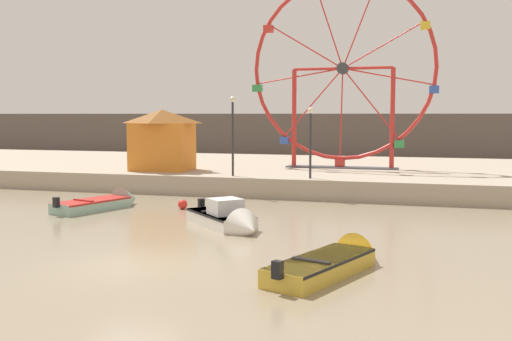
{
  "coord_description": "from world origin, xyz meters",
  "views": [
    {
      "loc": [
        8.36,
        -15.63,
        4.34
      ],
      "look_at": [
        0.87,
        9.76,
        1.9
      ],
      "focal_mm": 42.95,
      "sensor_mm": 36.0,
      "label": 1
    }
  ],
  "objects_px": {
    "motorboat_mustard_yellow": "(337,260)",
    "mooring_buoy_orange": "(183,204)",
    "motorboat_seafoam": "(106,202)",
    "carnival_booth_orange_canopy": "(162,139)",
    "ferris_wheel_red_frame": "(343,72)",
    "motorboat_white_red_stripe": "(229,220)",
    "promenade_lamp_far": "(311,132)",
    "promenade_lamp_near": "(233,125)"
  },
  "relations": [
    {
      "from": "motorboat_white_red_stripe",
      "to": "promenade_lamp_far",
      "type": "relative_size",
      "value": 1.14
    },
    {
      "from": "motorboat_seafoam",
      "to": "promenade_lamp_far",
      "type": "xyz_separation_m",
      "value": [
        8.46,
        5.87,
        3.19
      ]
    },
    {
      "from": "motorboat_mustard_yellow",
      "to": "motorboat_seafoam",
      "type": "xyz_separation_m",
      "value": [
        -12.05,
        8.19,
        -0.0
      ]
    },
    {
      "from": "promenade_lamp_far",
      "to": "mooring_buoy_orange",
      "type": "xyz_separation_m",
      "value": [
        -4.92,
        -5.12,
        -3.23
      ]
    },
    {
      "from": "carnival_booth_orange_canopy",
      "to": "ferris_wheel_red_frame",
      "type": "bearing_deg",
      "value": 22.31
    },
    {
      "from": "motorboat_white_red_stripe",
      "to": "promenade_lamp_far",
      "type": "height_order",
      "value": "promenade_lamp_far"
    },
    {
      "from": "motorboat_white_red_stripe",
      "to": "mooring_buoy_orange",
      "type": "height_order",
      "value": "motorboat_white_red_stripe"
    },
    {
      "from": "motorboat_white_red_stripe",
      "to": "motorboat_mustard_yellow",
      "type": "height_order",
      "value": "motorboat_white_red_stripe"
    },
    {
      "from": "motorboat_mustard_yellow",
      "to": "mooring_buoy_orange",
      "type": "distance_m",
      "value": 12.35
    },
    {
      "from": "ferris_wheel_red_frame",
      "to": "mooring_buoy_orange",
      "type": "relative_size",
      "value": 26.47
    },
    {
      "from": "motorboat_mustard_yellow",
      "to": "mooring_buoy_orange",
      "type": "height_order",
      "value": "motorboat_mustard_yellow"
    },
    {
      "from": "motorboat_mustard_yellow",
      "to": "ferris_wheel_red_frame",
      "type": "distance_m",
      "value": 21.89
    },
    {
      "from": "motorboat_mustard_yellow",
      "to": "carnival_booth_orange_canopy",
      "type": "distance_m",
      "value": 20.84
    },
    {
      "from": "carnival_booth_orange_canopy",
      "to": "promenade_lamp_near",
      "type": "bearing_deg",
      "value": -23.69
    },
    {
      "from": "motorboat_white_red_stripe",
      "to": "carnival_booth_orange_canopy",
      "type": "height_order",
      "value": "carnival_booth_orange_canopy"
    },
    {
      "from": "motorboat_white_red_stripe",
      "to": "promenade_lamp_near",
      "type": "height_order",
      "value": "promenade_lamp_near"
    },
    {
      "from": "ferris_wheel_red_frame",
      "to": "promenade_lamp_far",
      "type": "height_order",
      "value": "ferris_wheel_red_frame"
    },
    {
      "from": "motorboat_mustard_yellow",
      "to": "motorboat_white_red_stripe",
      "type": "bearing_deg",
      "value": 64.36
    },
    {
      "from": "motorboat_white_red_stripe",
      "to": "mooring_buoy_orange",
      "type": "relative_size",
      "value": 9.49
    },
    {
      "from": "motorboat_white_red_stripe",
      "to": "carnival_booth_orange_canopy",
      "type": "relative_size",
      "value": 1.12
    },
    {
      "from": "motorboat_white_red_stripe",
      "to": "carnival_booth_orange_canopy",
      "type": "xyz_separation_m",
      "value": [
        -8.01,
        11.21,
        2.56
      ]
    },
    {
      "from": "motorboat_white_red_stripe",
      "to": "mooring_buoy_orange",
      "type": "xyz_separation_m",
      "value": [
        -3.63,
        3.99,
        -0.12
      ]
    },
    {
      "from": "motorboat_white_red_stripe",
      "to": "promenade_lamp_far",
      "type": "bearing_deg",
      "value": 126.93
    },
    {
      "from": "motorboat_white_red_stripe",
      "to": "promenade_lamp_near",
      "type": "distance_m",
      "value": 10.26
    },
    {
      "from": "motorboat_mustard_yellow",
      "to": "promenade_lamp_far",
      "type": "xyz_separation_m",
      "value": [
        -3.6,
        14.06,
        3.19
      ]
    },
    {
      "from": "carnival_booth_orange_canopy",
      "to": "mooring_buoy_orange",
      "type": "bearing_deg",
      "value": -60.81
    },
    {
      "from": "motorboat_mustard_yellow",
      "to": "carnival_booth_orange_canopy",
      "type": "height_order",
      "value": "carnival_booth_orange_canopy"
    },
    {
      "from": "ferris_wheel_red_frame",
      "to": "carnival_booth_orange_canopy",
      "type": "bearing_deg",
      "value": -155.69
    },
    {
      "from": "carnival_booth_orange_canopy",
      "to": "promenade_lamp_far",
      "type": "xyz_separation_m",
      "value": [
        9.29,
        -2.11,
        0.56
      ]
    },
    {
      "from": "carnival_booth_orange_canopy",
      "to": "motorboat_mustard_yellow",
      "type": "bearing_deg",
      "value": -53.44
    },
    {
      "from": "promenade_lamp_near",
      "to": "promenade_lamp_far",
      "type": "bearing_deg",
      "value": -1.32
    },
    {
      "from": "motorboat_mustard_yellow",
      "to": "ferris_wheel_red_frame",
      "type": "xyz_separation_m",
      "value": [
        -2.96,
        20.65,
        6.63
      ]
    },
    {
      "from": "motorboat_mustard_yellow",
      "to": "promenade_lamp_far",
      "type": "height_order",
      "value": "promenade_lamp_far"
    },
    {
      "from": "motorboat_white_red_stripe",
      "to": "ferris_wheel_red_frame",
      "type": "relative_size",
      "value": 0.36
    },
    {
      "from": "ferris_wheel_red_frame",
      "to": "carnival_booth_orange_canopy",
      "type": "xyz_separation_m",
      "value": [
        -9.92,
        -4.48,
        -4.0
      ]
    },
    {
      "from": "motorboat_white_red_stripe",
      "to": "promenade_lamp_near",
      "type": "relative_size",
      "value": 0.98
    },
    {
      "from": "ferris_wheel_red_frame",
      "to": "mooring_buoy_orange",
      "type": "bearing_deg",
      "value": -115.35
    },
    {
      "from": "ferris_wheel_red_frame",
      "to": "motorboat_white_red_stripe",
      "type": "bearing_deg",
      "value": -96.97
    },
    {
      "from": "promenade_lamp_far",
      "to": "mooring_buoy_orange",
      "type": "height_order",
      "value": "promenade_lamp_far"
    },
    {
      "from": "motorboat_seafoam",
      "to": "ferris_wheel_red_frame",
      "type": "height_order",
      "value": "ferris_wheel_red_frame"
    },
    {
      "from": "motorboat_seafoam",
      "to": "promenade_lamp_near",
      "type": "distance_m",
      "value": 8.12
    },
    {
      "from": "motorboat_seafoam",
      "to": "ferris_wheel_red_frame",
      "type": "bearing_deg",
      "value": -18.6
    }
  ]
}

